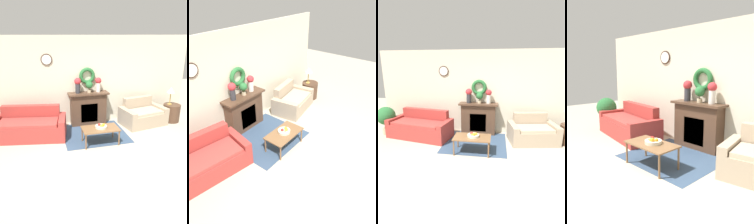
% 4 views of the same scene
% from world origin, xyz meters
% --- Properties ---
extents(ground_plane, '(16.00, 16.00, 0.00)m').
position_xyz_m(ground_plane, '(0.00, 0.00, 0.00)').
color(ground_plane, '#ADA38E').
extents(floor_rug, '(1.80, 1.65, 0.01)m').
position_xyz_m(floor_rug, '(-0.01, 1.56, 0.00)').
color(floor_rug, '#334760').
rests_on(floor_rug, ground_plane).
extents(wall_back, '(6.80, 0.17, 2.70)m').
position_xyz_m(wall_back, '(-0.00, 2.54, 1.36)').
color(wall_back, beige).
rests_on(wall_back, ground_plane).
extents(fireplace, '(1.24, 0.41, 1.03)m').
position_xyz_m(fireplace, '(-0.01, 2.33, 0.52)').
color(fireplace, '#4C3323').
rests_on(fireplace, ground_plane).
extents(couch_left, '(2.08, 1.20, 0.83)m').
position_xyz_m(couch_left, '(-1.79, 1.78, 0.30)').
color(couch_left, '#9E332D').
rests_on(couch_left, ground_plane).
extents(loveseat_right, '(1.47, 1.07, 0.81)m').
position_xyz_m(loveseat_right, '(1.65, 1.90, 0.29)').
color(loveseat_right, tan).
rests_on(loveseat_right, ground_plane).
extents(coffee_table, '(0.95, 0.55, 0.43)m').
position_xyz_m(coffee_table, '(-0.01, 0.95, 0.39)').
color(coffee_table, brown).
rests_on(coffee_table, ground_plane).
extents(fruit_bowl, '(0.31, 0.31, 0.12)m').
position_xyz_m(fruit_bowl, '(0.01, 0.96, 0.47)').
color(fruit_bowl, beige).
rests_on(fruit_bowl, coffee_table).
extents(side_table_by_loveseat, '(0.54, 0.54, 0.57)m').
position_xyz_m(side_table_by_loveseat, '(2.68, 1.88, 0.28)').
color(side_table_by_loveseat, '#4C3323').
rests_on(side_table_by_loveseat, ground_plane).
extents(table_lamp, '(0.29, 0.29, 0.56)m').
position_xyz_m(table_lamp, '(2.61, 1.93, 1.03)').
color(table_lamp, '#B28E42').
rests_on(table_lamp, side_table_by_loveseat).
extents(vase_on_mantel_left, '(0.20, 0.20, 0.46)m').
position_xyz_m(vase_on_mantel_left, '(-0.33, 2.34, 1.30)').
color(vase_on_mantel_left, '#2D2D33').
rests_on(vase_on_mantel_left, fireplace).
extents(vase_on_mantel_right, '(0.19, 0.19, 0.45)m').
position_xyz_m(vase_on_mantel_right, '(0.31, 2.34, 1.29)').
color(vase_on_mantel_right, silver).
rests_on(vase_on_mantel_right, fireplace).
extents(potted_plant_on_mantel, '(0.22, 0.22, 0.35)m').
position_xyz_m(potted_plant_on_mantel, '(0.02, 2.32, 1.25)').
color(potted_plant_on_mantel, tan).
rests_on(potted_plant_on_mantel, fireplace).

